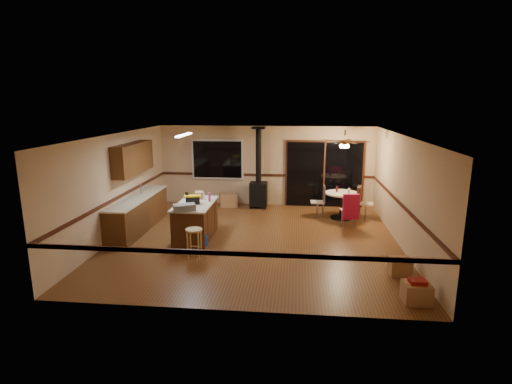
# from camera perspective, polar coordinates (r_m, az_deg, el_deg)

# --- Properties ---
(floor) EXTENTS (7.00, 7.00, 0.00)m
(floor) POSITION_cam_1_polar(r_m,az_deg,el_deg) (10.07, -0.17, -6.77)
(floor) COLOR brown
(floor) RESTS_ON ground
(ceiling) EXTENTS (7.00, 7.00, 0.00)m
(ceiling) POSITION_cam_1_polar(r_m,az_deg,el_deg) (9.51, -0.19, 8.14)
(ceiling) COLOR silver
(ceiling) RESTS_ON ground
(wall_back) EXTENTS (7.00, 0.00, 7.00)m
(wall_back) POSITION_cam_1_polar(r_m,az_deg,el_deg) (13.13, 1.42, 3.74)
(wall_back) COLOR tan
(wall_back) RESTS_ON ground
(wall_front) EXTENTS (7.00, 0.00, 7.00)m
(wall_front) POSITION_cam_1_polar(r_m,az_deg,el_deg) (6.36, -3.50, -6.30)
(wall_front) COLOR tan
(wall_front) RESTS_ON ground
(wall_left) EXTENTS (0.00, 7.00, 7.00)m
(wall_left) POSITION_cam_1_polar(r_m,az_deg,el_deg) (10.65, -19.26, 0.86)
(wall_left) COLOR tan
(wall_left) RESTS_ON ground
(wall_right) EXTENTS (0.00, 7.00, 7.00)m
(wall_right) POSITION_cam_1_polar(r_m,az_deg,el_deg) (9.98, 20.24, 0.00)
(wall_right) COLOR tan
(wall_right) RESTS_ON ground
(chair_rail) EXTENTS (7.00, 7.00, 0.08)m
(chair_rail) POSITION_cam_1_polar(r_m,az_deg,el_deg) (9.78, -0.18, -1.25)
(chair_rail) COLOR #3F1B0F
(chair_rail) RESTS_ON ground
(window) EXTENTS (1.72, 0.10, 1.32)m
(window) POSITION_cam_1_polar(r_m,az_deg,el_deg) (13.27, -5.52, 4.66)
(window) COLOR black
(window) RESTS_ON ground
(sliding_door) EXTENTS (2.52, 0.10, 2.10)m
(sliding_door) POSITION_cam_1_polar(r_m,az_deg,el_deg) (13.12, 9.71, 2.45)
(sliding_door) COLOR black
(sliding_door) RESTS_ON ground
(lower_cabinets) EXTENTS (0.60, 3.00, 0.86)m
(lower_cabinets) POSITION_cam_1_polar(r_m,az_deg,el_deg) (11.18, -16.46, -3.00)
(lower_cabinets) COLOR #543015
(lower_cabinets) RESTS_ON ground
(countertop) EXTENTS (0.64, 3.04, 0.04)m
(countertop) POSITION_cam_1_polar(r_m,az_deg,el_deg) (11.07, -16.61, -0.76)
(countertop) COLOR beige
(countertop) RESTS_ON lower_cabinets
(upper_cabinets) EXTENTS (0.35, 2.00, 0.80)m
(upper_cabinets) POSITION_cam_1_polar(r_m,az_deg,el_deg) (11.11, -17.16, 4.62)
(upper_cabinets) COLOR #543015
(upper_cabinets) RESTS_ON ground
(kitchen_island) EXTENTS (0.88, 1.68, 0.90)m
(kitchen_island) POSITION_cam_1_polar(r_m,az_deg,el_deg) (10.18, -8.62, -4.01)
(kitchen_island) COLOR #462411
(kitchen_island) RESTS_ON ground
(wood_stove) EXTENTS (0.55, 0.50, 2.52)m
(wood_stove) POSITION_cam_1_polar(r_m,az_deg,el_deg) (12.81, 0.36, 0.92)
(wood_stove) COLOR black
(wood_stove) RESTS_ON ground
(ceiling_fan) EXTENTS (0.24, 0.24, 0.55)m
(ceiling_fan) POSITION_cam_1_polar(r_m,az_deg,el_deg) (11.65, 12.56, 6.80)
(ceiling_fan) COLOR brown
(ceiling_fan) RESTS_ON ceiling
(fluorescent_strip) EXTENTS (0.10, 1.20, 0.04)m
(fluorescent_strip) POSITION_cam_1_polar(r_m,az_deg,el_deg) (10.15, -10.26, 8.01)
(fluorescent_strip) COLOR white
(fluorescent_strip) RESTS_ON ceiling
(toolbox_grey) EXTENTS (0.57, 0.46, 0.15)m
(toolbox_grey) POSITION_cam_1_polar(r_m,az_deg,el_deg) (9.39, -10.19, -2.19)
(toolbox_grey) COLOR slate
(toolbox_grey) RESTS_ON kitchen_island
(toolbox_black) EXTENTS (0.37, 0.26, 0.19)m
(toolbox_black) POSITION_cam_1_polar(r_m,az_deg,el_deg) (9.97, -9.02, -1.17)
(toolbox_black) COLOR black
(toolbox_black) RESTS_ON kitchen_island
(toolbox_yellow_lid) EXTENTS (0.45, 0.31, 0.03)m
(toolbox_yellow_lid) POSITION_cam_1_polar(r_m,az_deg,el_deg) (9.94, -9.04, -0.56)
(toolbox_yellow_lid) COLOR gold
(toolbox_yellow_lid) RESTS_ON toolbox_black
(box_on_island) EXTENTS (0.26, 0.31, 0.18)m
(box_on_island) POSITION_cam_1_polar(r_m,az_deg,el_deg) (10.51, -8.16, -0.44)
(box_on_island) COLOR #A37448
(box_on_island) RESTS_ON kitchen_island
(bottle_dark) EXTENTS (0.10, 0.10, 0.29)m
(bottle_dark) POSITION_cam_1_polar(r_m,az_deg,el_deg) (10.03, -9.82, -0.81)
(bottle_dark) COLOR black
(bottle_dark) RESTS_ON kitchen_island
(bottle_pink) EXTENTS (0.07, 0.07, 0.22)m
(bottle_pink) POSITION_cam_1_polar(r_m,az_deg,el_deg) (10.17, -6.68, -0.71)
(bottle_pink) COLOR #D84C8C
(bottle_pink) RESTS_ON kitchen_island
(bottle_white) EXTENTS (0.07, 0.07, 0.19)m
(bottle_white) POSITION_cam_1_polar(r_m,az_deg,el_deg) (10.45, -7.56, -0.48)
(bottle_white) COLOR white
(bottle_white) RESTS_ON kitchen_island
(bar_stool) EXTENTS (0.43, 0.43, 0.67)m
(bar_stool) POSITION_cam_1_polar(r_m,az_deg,el_deg) (8.93, -8.80, -7.27)
(bar_stool) COLOR tan
(bar_stool) RESTS_ON floor
(blue_bucket) EXTENTS (0.39, 0.39, 0.27)m
(blue_bucket) POSITION_cam_1_polar(r_m,az_deg,el_deg) (9.70, -7.79, -6.85)
(blue_bucket) COLOR #0C3BB5
(blue_bucket) RESTS_ON floor
(dining_table) EXTENTS (0.99, 0.99, 0.78)m
(dining_table) POSITION_cam_1_polar(r_m,az_deg,el_deg) (11.94, 12.17, -1.23)
(dining_table) COLOR black
(dining_table) RESTS_ON ground
(glass_red) EXTENTS (0.07, 0.07, 0.16)m
(glass_red) POSITION_cam_1_polar(r_m,az_deg,el_deg) (11.94, 11.48, 0.41)
(glass_red) COLOR #590C14
(glass_red) RESTS_ON dining_table
(glass_cream) EXTENTS (0.07, 0.07, 0.15)m
(glass_cream) POSITION_cam_1_polar(r_m,az_deg,el_deg) (11.84, 13.13, 0.20)
(glass_cream) COLOR beige
(glass_cream) RESTS_ON dining_table
(chair_left) EXTENTS (0.42, 0.41, 0.51)m
(chair_left) POSITION_cam_1_polar(r_m,az_deg,el_deg) (11.97, 9.30, -0.80)
(chair_left) COLOR #C5B292
(chair_left) RESTS_ON ground
(chair_near) EXTENTS (0.50, 0.53, 0.70)m
(chair_near) POSITION_cam_1_polar(r_m,az_deg,el_deg) (11.09, 13.36, -2.04)
(chair_near) COLOR #C5B292
(chair_near) RESTS_ON ground
(chair_right) EXTENTS (0.54, 0.51, 0.70)m
(chair_right) POSITION_cam_1_polar(r_m,az_deg,el_deg) (12.08, 14.60, -0.89)
(chair_right) COLOR #C5B292
(chair_right) RESTS_ON ground
(box_under_window) EXTENTS (0.65, 0.57, 0.44)m
(box_under_window) POSITION_cam_1_polar(r_m,az_deg,el_deg) (13.11, -3.98, -1.12)
(box_under_window) COLOR #A37448
(box_under_window) RESTS_ON floor
(box_corner_a) EXTENTS (0.47, 0.41, 0.35)m
(box_corner_a) POSITION_cam_1_polar(r_m,az_deg,el_deg) (7.58, 21.95, -13.20)
(box_corner_a) COLOR #A37448
(box_corner_a) RESTS_ON floor
(box_corner_b) EXTENTS (0.42, 0.37, 0.33)m
(box_corner_b) POSITION_cam_1_polar(r_m,az_deg,el_deg) (8.59, 19.87, -9.96)
(box_corner_b) COLOR #A37448
(box_corner_b) RESTS_ON floor
(box_small_red) EXTENTS (0.29, 0.24, 0.07)m
(box_small_red) POSITION_cam_1_polar(r_m,az_deg,el_deg) (7.50, 22.09, -11.75)
(box_small_red) COLOR maroon
(box_small_red) RESTS_ON box_corner_a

